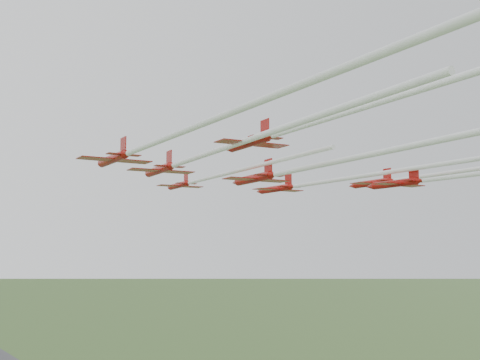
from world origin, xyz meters
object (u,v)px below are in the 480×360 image
jet_row2_right (320,182)px  jet_row4_left (315,122)px  jet_row3_mid (324,164)px  jet_lead (208,178)px  jet_row4_right (458,176)px  jet_row3_right (438,174)px  jet_row3_left (178,133)px  jet_row2_left (201,156)px

jet_row2_right → jet_row4_left: size_ratio=0.98×
jet_row3_mid → jet_row2_right: bearing=55.6°
jet_lead → jet_row4_right: jet_lead is taller
jet_row3_right → jet_row4_right: size_ratio=1.23×
jet_row2_right → jet_row3_mid: size_ratio=0.79×
jet_row3_mid → jet_row4_right: jet_row3_mid is taller
jet_lead → jet_row2_right: (11.43, -14.65, -1.34)m
jet_row3_right → jet_row3_left: bearing=-171.3°
jet_row2_left → jet_row3_right: 33.87m
jet_lead → jet_row3_mid: size_ratio=0.80×
jet_row2_left → jet_row3_right: size_ratio=1.16×
jet_lead → jet_row4_left: jet_row4_left is taller
jet_lead → jet_row2_right: size_ratio=1.01×
jet_row4_left → jet_row4_right: size_ratio=1.20×
jet_row3_left → jet_row4_left: bearing=-33.6°
jet_row2_right → jet_row3_left: size_ratio=0.75×
jet_lead → jet_row3_right: size_ratio=0.96×
jet_lead → jet_row4_left: (-12.93, -41.75, 0.38)m
jet_lead → jet_row2_right: bearing=-46.1°
jet_row2_right → jet_row4_right: jet_row2_right is taller
jet_row2_right → jet_row4_right: size_ratio=1.18×
jet_row2_left → jet_row2_right: bearing=16.7°
jet_row2_right → jet_row4_right: (-0.17, -24.99, -1.60)m
jet_row3_left → jet_row4_left: (10.53, -7.90, 0.95)m
jet_row3_right → jet_row4_left: jet_row4_left is taller
jet_row2_right → jet_row4_left: bearing=-129.5°
jet_row4_left → jet_row2_left: bearing=93.3°
jet_row3_right → jet_row4_right: bearing=-127.8°
jet_row2_left → jet_row3_mid: size_ratio=0.96×
jet_row2_left → jet_row4_right: (23.53, -20.66, -3.12)m
jet_row2_left → jet_row3_mid: (9.15, -13.06, -1.87)m
jet_row2_right → jet_row4_left: (-24.36, -27.09, 1.72)m
jet_row3_mid → jet_row2_left: bearing=130.5°
jet_lead → jet_row3_right: bearing=-51.0°
jet_row2_left → jet_row4_right: bearing=-34.9°
jet_lead → jet_row4_left: 43.70m
jet_row2_left → jet_lead: bearing=63.5°
jet_lead → jet_row2_left: jet_row2_left is taller
jet_row2_left → jet_row4_left: bearing=-85.3°
jet_row3_left → jet_row3_mid: 20.45m
jet_row2_left → jet_row3_left: bearing=-120.6°
jet_row4_right → jet_lead: bearing=106.5°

